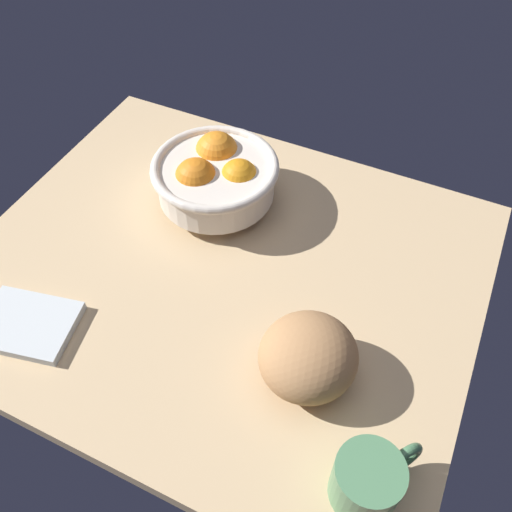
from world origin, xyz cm
name	(u,v)px	position (x,y,z in cm)	size (l,w,h in cm)	color
ground_plane	(222,274)	(0.00, 0.00, -1.50)	(78.79, 66.35, 3.00)	tan
fruit_bowl	(215,175)	(-7.71, 13.25, 5.75)	(21.31, 21.31, 10.39)	silver
bread_loaf	(308,356)	(18.85, -11.39, 4.58)	(13.28, 12.92, 9.16)	#AF7D4F
napkin_folded	(28,324)	(-20.15, -21.56, 0.71)	(13.39, 10.20, 1.43)	silver
mug	(369,480)	(30.78, -22.75, 3.81)	(9.10, 10.78, 7.61)	#4D8257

